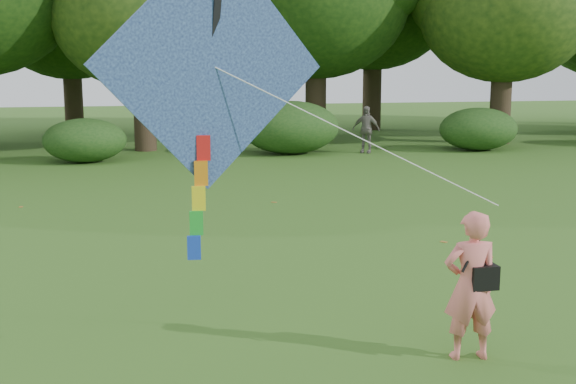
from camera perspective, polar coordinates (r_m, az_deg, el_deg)
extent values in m
plane|color=#265114|center=(8.11, 7.58, -12.78)|extent=(100.00, 100.00, 0.00)
imported|color=#E9736E|center=(7.98, 14.23, -7.18)|extent=(0.63, 0.44, 1.63)
imported|color=gray|center=(26.01, 6.18, 4.93)|extent=(1.05, 0.87, 1.68)
cube|color=black|center=(7.98, 15.13, -6.49)|extent=(0.30, 0.20, 0.26)
cylinder|color=black|center=(7.84, 14.49, -4.38)|extent=(0.33, 0.14, 0.47)
cube|color=#2947B5|center=(7.34, -6.02, 9.89)|extent=(2.44, 0.85, 2.54)
cube|color=black|center=(7.37, -6.05, 9.89)|extent=(0.27, 0.45, 2.32)
cylinder|color=white|center=(7.42, 5.60, 4.32)|extent=(2.92, 0.57, 1.45)
cube|color=red|center=(7.40, -6.69, 3.48)|extent=(0.14, 0.06, 0.26)
cube|color=orange|center=(7.43, -6.88, 1.48)|extent=(0.14, 0.06, 0.26)
cube|color=yellow|center=(7.47, -7.07, -0.50)|extent=(0.14, 0.06, 0.26)
cube|color=green|center=(7.52, -7.25, -2.46)|extent=(0.14, 0.06, 0.26)
cube|color=blue|center=(7.58, -7.44, -4.39)|extent=(0.14, 0.06, 0.26)
cylinder|color=#3A2D1E|center=(27.06, -11.27, 6.55)|extent=(0.80, 0.80, 3.15)
ellipsoid|color=#1E3F11|center=(27.07, -11.52, 13.62)|extent=(6.40, 6.40, 5.44)
cylinder|color=#3A2D1E|center=(30.02, 2.20, 7.57)|extent=(0.86, 0.86, 3.67)
cylinder|color=#3A2D1E|center=(30.31, 16.45, 6.96)|extent=(0.83, 0.83, 3.43)
ellipsoid|color=#1E3F11|center=(30.35, 16.80, 13.73)|extent=(6.80, 6.80, 5.78)
cylinder|color=#3A2D1E|center=(34.61, -16.61, 7.34)|extent=(0.84, 0.84, 3.50)
ellipsoid|color=#1E3F11|center=(34.66, -16.92, 13.42)|extent=(7.00, 7.00, 5.95)
cylinder|color=#3A2D1E|center=(35.48, 6.66, 8.17)|extent=(0.90, 0.90, 4.02)
ellipsoid|color=#264919|center=(24.27, -15.76, 3.94)|extent=(2.66, 2.09, 1.42)
ellipsoid|color=#264919|center=(25.63, 0.19, 5.13)|extent=(3.50, 2.75, 1.88)
ellipsoid|color=#264919|center=(27.58, 14.81, 4.84)|extent=(2.94, 2.31, 1.58)
cube|color=olive|center=(16.61, -1.11, -0.82)|extent=(0.14, 0.13, 0.01)
cube|color=olive|center=(17.13, -20.35, -1.11)|extent=(0.09, 0.12, 0.01)
cube|color=olive|center=(12.39, 15.59, -4.96)|extent=(0.12, 0.09, 0.01)
cube|color=olive|center=(13.22, 12.20, -3.87)|extent=(0.13, 0.14, 0.01)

